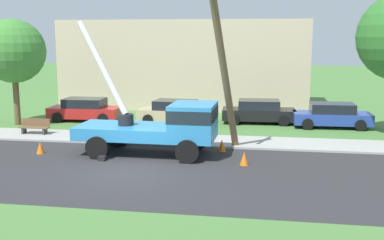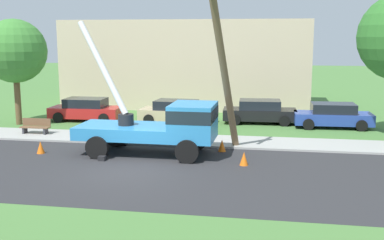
# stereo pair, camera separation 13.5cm
# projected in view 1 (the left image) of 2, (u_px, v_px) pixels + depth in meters

# --- Properties ---
(ground_plane) EXTENTS (120.00, 120.00, 0.00)m
(ground_plane) POSITION_uv_depth(u_px,v_px,m) (184.00, 119.00, 30.48)
(ground_plane) COLOR #477538
(road_asphalt) EXTENTS (80.00, 8.62, 0.01)m
(road_asphalt) POSITION_uv_depth(u_px,v_px,m) (130.00, 170.00, 18.82)
(road_asphalt) COLOR #2B2B2D
(road_asphalt) RESTS_ON ground
(sidewalk_strip) EXTENTS (80.00, 2.67, 0.10)m
(sidewalk_strip) POSITION_uv_depth(u_px,v_px,m) (162.00, 139.00, 24.30)
(sidewalk_strip) COLOR #9E9E99
(sidewalk_strip) RESTS_ON ground
(utility_truck) EXTENTS (6.76, 3.20, 5.98)m
(utility_truck) POSITION_uv_depth(u_px,v_px,m) (165.00, 124.00, 21.09)
(utility_truck) COLOR #2D84C6
(utility_truck) RESTS_ON ground
(leaning_utility_pole) EXTENTS (1.41, 4.03, 8.40)m
(leaning_utility_pole) POSITION_uv_depth(u_px,v_px,m) (222.00, 59.00, 20.56)
(leaning_utility_pole) COLOR brown
(leaning_utility_pole) RESTS_ON ground
(traffic_cone_ahead) EXTENTS (0.36, 0.36, 0.56)m
(traffic_cone_ahead) POSITION_uv_depth(u_px,v_px,m) (244.00, 159.00, 19.56)
(traffic_cone_ahead) COLOR orange
(traffic_cone_ahead) RESTS_ON ground
(traffic_cone_behind) EXTENTS (0.36, 0.36, 0.56)m
(traffic_cone_behind) POSITION_uv_depth(u_px,v_px,m) (40.00, 148.00, 21.49)
(traffic_cone_behind) COLOR orange
(traffic_cone_behind) RESTS_ON ground
(traffic_cone_curbside) EXTENTS (0.36, 0.36, 0.56)m
(traffic_cone_curbside) POSITION_uv_depth(u_px,v_px,m) (222.00, 145.00, 21.91)
(traffic_cone_curbside) COLOR orange
(traffic_cone_curbside) RESTS_ON ground
(parked_sedan_red) EXTENTS (4.45, 2.10, 1.42)m
(parked_sedan_red) POSITION_uv_depth(u_px,v_px,m) (85.00, 110.00, 29.80)
(parked_sedan_red) COLOR #B21E1E
(parked_sedan_red) RESTS_ON ground
(parked_sedan_tan) EXTENTS (4.54, 2.26, 1.42)m
(parked_sedan_tan) POSITION_uv_depth(u_px,v_px,m) (175.00, 112.00, 28.88)
(parked_sedan_tan) COLOR tan
(parked_sedan_tan) RESTS_ON ground
(parked_sedan_black) EXTENTS (4.48, 2.15, 1.42)m
(parked_sedan_black) POSITION_uv_depth(u_px,v_px,m) (259.00, 111.00, 29.03)
(parked_sedan_black) COLOR black
(parked_sedan_black) RESTS_ON ground
(parked_sedan_blue) EXTENTS (4.45, 2.11, 1.42)m
(parked_sedan_blue) POSITION_uv_depth(u_px,v_px,m) (332.00, 115.00, 27.61)
(parked_sedan_blue) COLOR #263F99
(parked_sedan_blue) RESTS_ON ground
(park_bench) EXTENTS (1.60, 0.45, 0.90)m
(park_bench) POSITION_uv_depth(u_px,v_px,m) (35.00, 127.00, 25.41)
(park_bench) COLOR brown
(park_bench) RESTS_ON ground
(roadside_tree_near) EXTENTS (3.75, 3.75, 6.27)m
(roadside_tree_near) POSITION_uv_depth(u_px,v_px,m) (13.00, 51.00, 27.86)
(roadside_tree_near) COLOR brown
(roadside_tree_near) RESTS_ON ground
(lowrise_building_backdrop) EXTENTS (18.00, 6.00, 6.40)m
(lowrise_building_backdrop) POSITION_uv_depth(u_px,v_px,m) (186.00, 64.00, 35.94)
(lowrise_building_backdrop) COLOR #C6B293
(lowrise_building_backdrop) RESTS_ON ground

